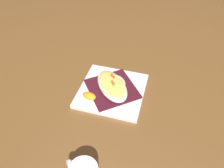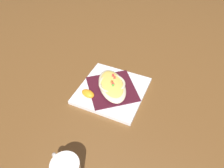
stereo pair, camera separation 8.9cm
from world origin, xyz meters
TOP-DOWN VIEW (x-y plane):
  - ground_plane at (0.00, 0.00)m, footprint 2.60×2.60m
  - square_plate at (0.00, 0.00)m, footprint 0.27×0.27m
  - folded_napkin at (0.00, 0.00)m, footprint 0.26×0.26m
  - gratin_dish at (-0.00, 0.00)m, footprint 0.22×0.20m
  - orange_garnish at (0.07, -0.07)m, footprint 0.06×0.07m

SIDE VIEW (x-z plane):
  - ground_plane at x=0.00m, z-range 0.00..0.00m
  - square_plate at x=0.00m, z-range 0.00..0.02m
  - folded_napkin at x=0.00m, z-range 0.02..0.02m
  - orange_garnish at x=0.07m, z-range 0.01..0.04m
  - gratin_dish at x=0.00m, z-range 0.02..0.06m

